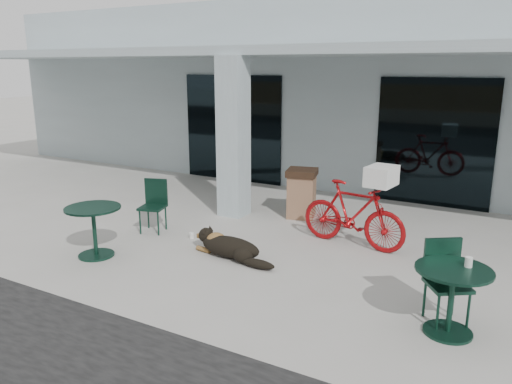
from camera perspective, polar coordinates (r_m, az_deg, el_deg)
The scene contains 16 objects.
ground at distance 7.56m, azimuth -2.02°, elevation -8.56°, with size 80.00×80.00×0.00m, color #AEABA4.
building at distance 14.91m, azimuth 15.50°, elevation 11.13°, with size 22.00×7.00×4.50m, color #ACBDC3.
storefront_glass_left at distance 12.99m, azimuth -2.70°, elevation 7.25°, with size 2.80×0.06×2.70m, color black.
storefront_glass_right at distance 11.19m, azimuth 19.67°, elevation 5.30°, with size 2.40×0.06×2.70m, color black.
column at distance 9.81m, azimuth -2.59°, elevation 6.21°, with size 0.50×0.50×3.12m, color #ACBDC3.
overhang at distance 10.22m, azimuth 8.79°, elevation 15.66°, with size 22.00×2.80×0.18m, color #ACBDC3.
bicycle at distance 8.39m, azimuth 11.02°, elevation -2.51°, with size 0.52×1.82×1.10m, color #9E0C10.
laundry_basket at distance 8.04m, azimuth 14.15°, elevation 1.78°, with size 0.53×0.39×0.31m, color white.
dog at distance 7.84m, azimuth -2.94°, elevation -6.19°, with size 1.18×0.39×0.39m, color black, non-canonical shape.
cup_near_dog at distance 8.81m, azimuth -7.36°, elevation -4.95°, with size 0.08×0.08×0.10m, color white.
cafe_table_near at distance 8.24m, azimuth -17.97°, elevation -4.34°, with size 0.86×0.86×0.81m, color #123427, non-canonical shape.
cafe_chair_near at distance 9.15m, azimuth -11.75°, elevation -1.64°, with size 0.43×0.47×0.95m, color #123427, non-canonical shape.
cafe_table_far at distance 6.06m, azimuth 21.36°, elevation -11.56°, with size 0.83×0.83×0.78m, color #123427, non-canonical shape.
cafe_chair_far_a at distance 6.24m, azimuth 21.08°, elevation -9.80°, with size 0.44×0.49×0.98m, color #123427, non-canonical shape.
cup_on_table at distance 6.00m, azimuth 23.13°, elevation -7.37°, with size 0.08×0.08×0.11m, color white.
trash_receptacle at distance 9.87m, azimuth 5.23°, elevation -0.15°, with size 0.57×0.57×0.97m, color #876046, non-canonical shape.
Camera 1 is at (3.65, -5.94, 2.93)m, focal length 35.00 mm.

